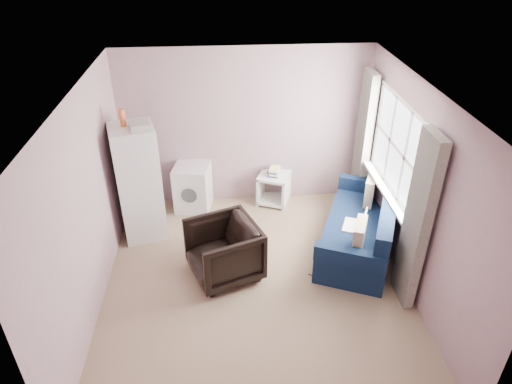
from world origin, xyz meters
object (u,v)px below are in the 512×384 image
sofa (363,230)px  armchair (224,248)px  fridge (139,182)px  washing_machine (193,186)px  side_table (274,186)px

sofa → armchair: bearing=-145.4°
fridge → sofa: size_ratio=0.90×
sofa → washing_machine: bearing=175.2°
fridge → side_table: fridge is taller
washing_machine → fridge: bearing=-127.0°
fridge → sofa: bearing=-26.4°
armchair → fridge: 1.60m
fridge → sofa: 3.20m
armchair → side_table: size_ratio=1.33×
armchair → sofa: sofa is taller
armchair → sofa: bearing=80.5°
armchair → sofa: size_ratio=0.39×
side_table → sofa: sofa is taller
washing_machine → armchair: bearing=-64.1°
armchair → side_table: 1.91m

